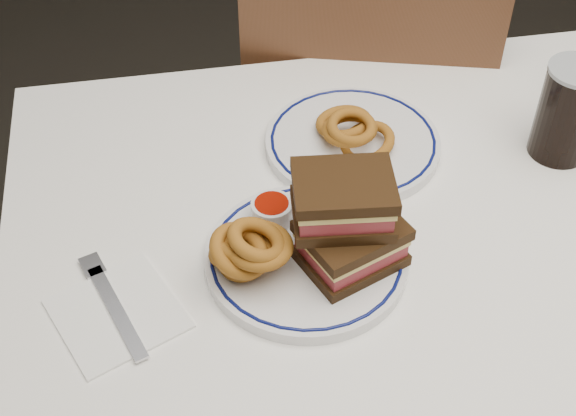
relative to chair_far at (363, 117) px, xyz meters
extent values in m
cube|color=white|center=(0.00, -0.53, 0.21)|extent=(1.26, 0.86, 0.03)
cylinder|color=#432915|center=(-0.54, -0.19, -0.17)|extent=(0.06, 0.06, 0.71)
cube|color=white|center=(-0.63, -0.53, 0.13)|extent=(0.01, 0.86, 0.17)
cube|color=white|center=(0.00, -0.10, 0.13)|extent=(1.26, 0.01, 0.17)
cube|color=#432915|center=(0.02, 0.07, -0.07)|extent=(0.55, 0.55, 0.04)
cylinder|color=#432915|center=(0.26, 0.21, -0.31)|extent=(0.04, 0.04, 0.43)
cylinder|color=#432915|center=(0.15, -0.16, -0.31)|extent=(0.04, 0.04, 0.43)
cylinder|color=#432915|center=(-0.11, 0.31, -0.31)|extent=(0.04, 0.04, 0.43)
cylinder|color=#432915|center=(-0.21, -0.06, -0.31)|extent=(0.04, 0.04, 0.43)
cube|color=#432915|center=(-0.03, -0.12, 0.20)|extent=(0.44, 0.15, 0.49)
cylinder|color=white|center=(-0.23, -0.57, 0.24)|extent=(0.26, 0.26, 0.02)
torus|color=#0A1251|center=(-0.23, -0.57, 0.25)|extent=(0.25, 0.25, 0.00)
cube|color=black|center=(-0.18, -0.59, 0.25)|extent=(0.15, 0.13, 0.02)
cube|color=#982C39|center=(-0.18, -0.59, 0.27)|extent=(0.14, 0.12, 0.02)
cube|color=#E1C564|center=(-0.18, -0.59, 0.29)|extent=(0.14, 0.13, 0.01)
cube|color=black|center=(-0.18, -0.59, 0.30)|extent=(0.15, 0.13, 0.02)
cube|color=black|center=(-0.19, -0.57, 0.32)|extent=(0.13, 0.11, 0.02)
cube|color=#982C39|center=(-0.19, -0.57, 0.33)|extent=(0.12, 0.10, 0.02)
cube|color=#E1C564|center=(-0.19, -0.57, 0.35)|extent=(0.12, 0.10, 0.01)
cube|color=black|center=(-0.19, -0.57, 0.36)|extent=(0.13, 0.11, 0.02)
torus|color=brown|center=(-0.32, -0.56, 0.26)|extent=(0.08, 0.08, 0.04)
torus|color=brown|center=(-0.31, -0.57, 0.26)|extent=(0.08, 0.08, 0.05)
torus|color=brown|center=(-0.30, -0.57, 0.27)|extent=(0.08, 0.07, 0.06)
torus|color=brown|center=(-0.31, -0.58, 0.28)|extent=(0.10, 0.09, 0.08)
torus|color=brown|center=(-0.32, -0.59, 0.29)|extent=(0.09, 0.08, 0.07)
torus|color=brown|center=(-0.30, -0.59, 0.30)|extent=(0.09, 0.09, 0.02)
torus|color=brown|center=(-0.30, -0.59, 0.31)|extent=(0.08, 0.08, 0.05)
cylinder|color=white|center=(-0.27, -0.50, 0.26)|extent=(0.06, 0.06, 0.03)
cylinder|color=#870F02|center=(-0.27, -0.50, 0.27)|extent=(0.05, 0.05, 0.01)
cylinder|color=black|center=(0.18, -0.41, 0.30)|extent=(0.09, 0.09, 0.15)
cylinder|color=white|center=(-0.12, -0.35, 0.24)|extent=(0.26, 0.26, 0.02)
torus|color=#0A1251|center=(-0.12, -0.35, 0.24)|extent=(0.25, 0.25, 0.00)
torus|color=brown|center=(-0.10, -0.37, 0.25)|extent=(0.09, 0.08, 0.04)
torus|color=brown|center=(-0.13, -0.33, 0.26)|extent=(0.09, 0.09, 0.03)
torus|color=brown|center=(-0.13, -0.36, 0.27)|extent=(0.08, 0.08, 0.03)
torus|color=brown|center=(-0.13, -0.37, 0.28)|extent=(0.07, 0.07, 0.03)
cube|color=white|center=(-0.48, -0.61, 0.23)|extent=(0.19, 0.19, 0.00)
cube|color=silver|center=(-0.48, -0.61, 0.23)|extent=(0.07, 0.16, 0.00)
cube|color=silver|center=(-0.51, -0.53, 0.23)|extent=(0.04, 0.04, 0.00)
camera|label=1|loc=(-0.38, -1.25, 1.01)|focal=50.00mm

